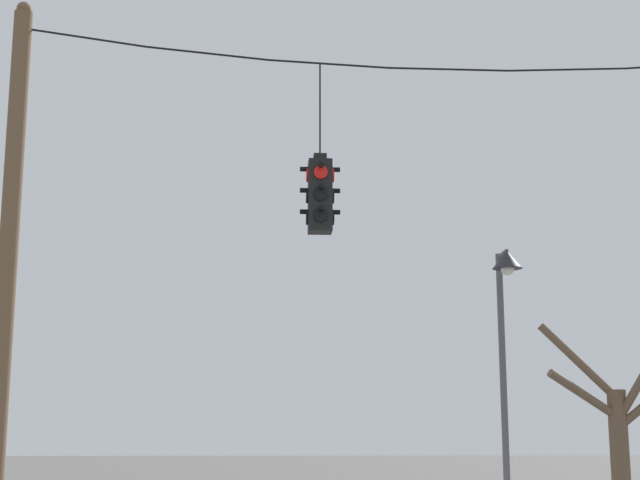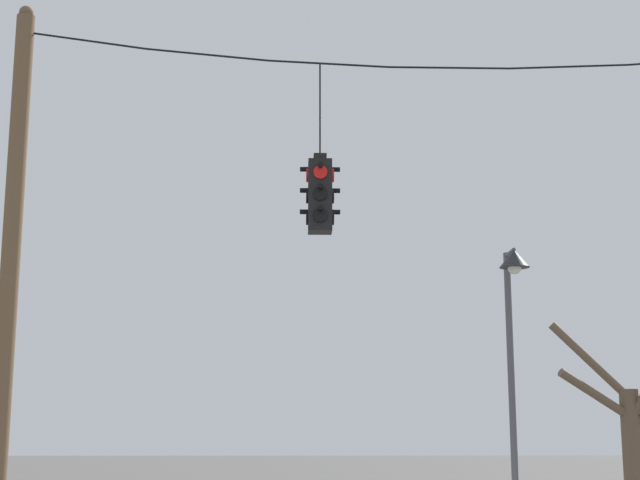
{
  "view_description": "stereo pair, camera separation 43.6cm",
  "coord_description": "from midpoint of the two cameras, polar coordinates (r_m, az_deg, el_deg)",
  "views": [
    {
      "loc": [
        -2.79,
        -14.15,
        1.98
      ],
      "look_at": [
        -1.93,
        -0.48,
        4.76
      ],
      "focal_mm": 55.0,
      "sensor_mm": 36.0,
      "label": 1
    },
    {
      "loc": [
        -2.35,
        -14.17,
        1.98
      ],
      "look_at": [
        -1.93,
        -0.48,
        4.76
      ],
      "focal_mm": 55.0,
      "sensor_mm": 36.0,
      "label": 2
    }
  ],
  "objects": [
    {
      "name": "bare_tree",
      "position": [
        20.31,
        16.47,
        -10.74
      ],
      "size": [
        3.04,
        1.48,
        4.39
      ],
      "color": "brown",
      "rests_on": "ground_plane"
    },
    {
      "name": "span_wire",
      "position": [
        14.98,
        6.66,
        10.41
      ],
      "size": [
        12.59,
        0.03,
        0.51
      ],
      "color": "black"
    },
    {
      "name": "street_lamp",
      "position": [
        17.66,
        10.06,
        -4.51
      ],
      "size": [
        0.53,
        0.91,
        5.29
      ],
      "color": "#515156",
      "rests_on": "ground_plane"
    },
    {
      "name": "utility_pole_left",
      "position": [
        14.33,
        -18.61,
        -2.25
      ],
      "size": [
        0.27,
        0.27,
        8.27
      ],
      "color": "brown",
      "rests_on": "ground_plane"
    },
    {
      "name": "traffic_light_over_intersection",
      "position": [
        14.11,
        -0.89,
        2.64
      ],
      "size": [
        0.58,
        0.58,
        2.55
      ],
      "color": "black"
    }
  ]
}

